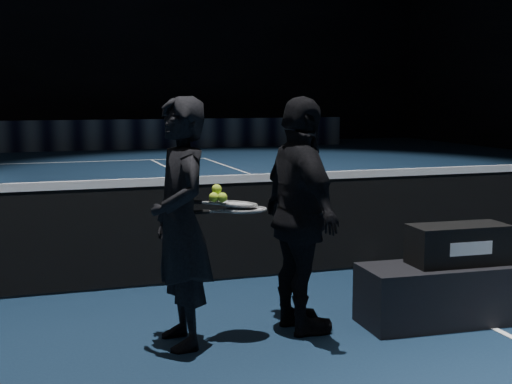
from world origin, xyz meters
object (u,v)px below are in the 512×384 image
(player_bench, at_px, (456,292))
(racket_upper, at_px, (237,204))
(player_a, at_px, (181,223))
(tennis_balls, at_px, (218,195))
(racket_lower, at_px, (246,210))
(player_b, at_px, (301,216))
(racket_bag, at_px, (458,244))

(player_bench, bearing_deg, racket_upper, 175.91)
(player_a, xyz_separation_m, racket_upper, (0.40, 0.04, 0.10))
(tennis_balls, bearing_deg, racket_upper, 13.83)
(player_bench, height_order, racket_upper, racket_upper)
(player_bench, xyz_separation_m, racket_lower, (-1.58, 0.16, 0.67))
(player_a, xyz_separation_m, player_b, (0.85, 0.00, 0.00))
(player_b, relative_size, tennis_balls, 13.75)
(player_a, bearing_deg, tennis_balls, 86.94)
(player_b, bearing_deg, racket_bag, -101.57)
(racket_lower, xyz_separation_m, tennis_balls, (-0.20, 0.00, 0.11))
(player_b, distance_m, racket_upper, 0.46)
(player_bench, bearing_deg, player_a, 178.43)
(player_bench, height_order, racket_lower, racket_lower)
(player_b, distance_m, tennis_balls, 0.62)
(racket_upper, bearing_deg, player_bench, -11.14)
(racket_bag, height_order, racket_upper, racket_upper)
(player_a, bearing_deg, player_bench, 81.19)
(player_a, bearing_deg, racket_upper, 91.53)
(player_a, relative_size, racket_upper, 2.43)
(player_bench, relative_size, racket_lower, 2.12)
(racket_bag, relative_size, racket_upper, 1.06)
(player_bench, xyz_separation_m, racket_upper, (-1.63, 0.20, 0.71))
(player_b, distance_m, racket_lower, 0.41)
(racket_bag, relative_size, racket_lower, 1.06)
(player_b, height_order, racket_lower, player_b)
(player_bench, xyz_separation_m, racket_bag, (0.00, 0.00, 0.36))
(racket_lower, bearing_deg, racket_bag, -5.93)
(racket_lower, xyz_separation_m, racket_upper, (-0.05, 0.04, 0.03))
(player_bench, height_order, racket_bag, racket_bag)
(player_bench, relative_size, tennis_balls, 12.03)
(racket_bag, bearing_deg, player_b, 175.12)
(player_a, height_order, racket_upper, player_a)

